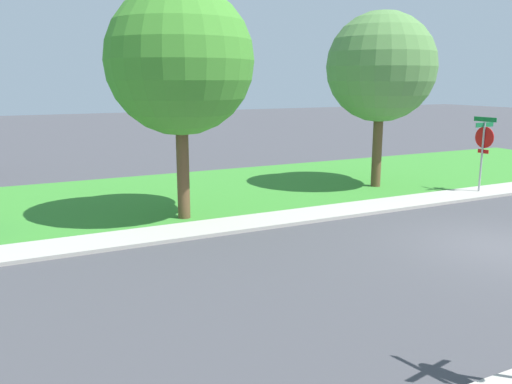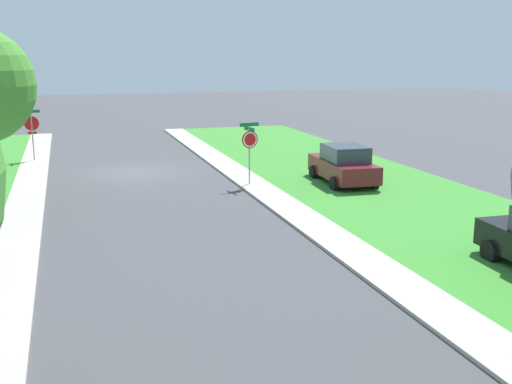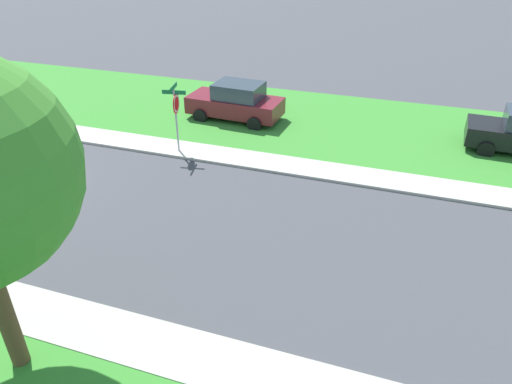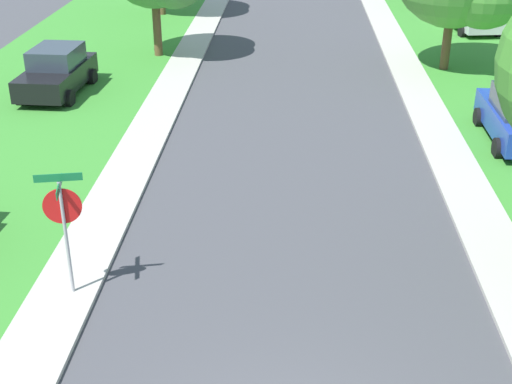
% 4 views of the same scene
% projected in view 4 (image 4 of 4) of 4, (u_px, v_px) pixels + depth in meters
% --- Properties ---
extents(sidewalk_east, '(1.40, 56.00, 0.10)m').
position_uv_depth(sidewalk_east, '(452.00, 160.00, 20.77)').
color(sidewalk_east, '#ADA89E').
rests_on(sidewalk_east, ground).
extents(sidewalk_west, '(1.40, 56.00, 0.10)m').
position_uv_depth(sidewalk_west, '(137.00, 154.00, 21.22)').
color(sidewalk_west, '#ADA89E').
rests_on(sidewalk_west, ground).
extents(stop_sign_far_corner, '(0.91, 0.91, 2.77)m').
position_uv_depth(stop_sign_far_corner, '(63.00, 214.00, 13.80)').
color(stop_sign_far_corner, '#9E9EA3').
rests_on(stop_sign_far_corner, ground).
extents(car_black_far_down_street, '(2.19, 4.38, 1.76)m').
position_uv_depth(car_black_far_down_street, '(57.00, 72.00, 26.11)').
color(car_black_far_down_street, black).
rests_on(car_black_far_down_street, ground).
extents(car_silver_near_corner, '(2.47, 4.51, 1.76)m').
position_uv_depth(car_silver_near_corner, '(472.00, 14.00, 35.12)').
color(car_silver_near_corner, silver).
rests_on(car_silver_near_corner, ground).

